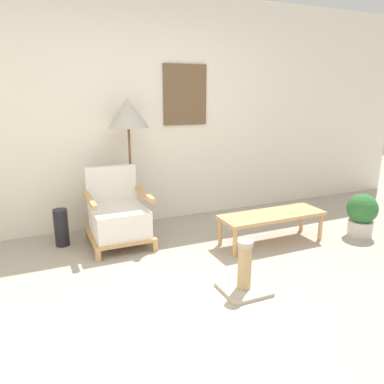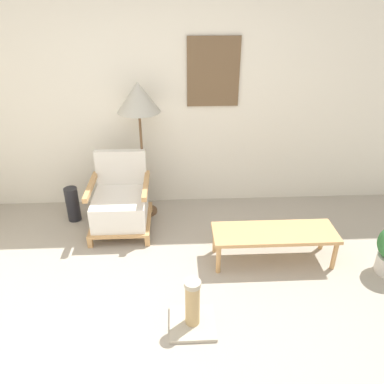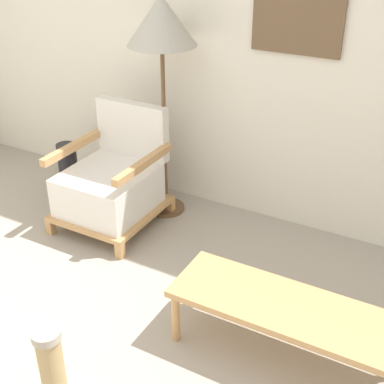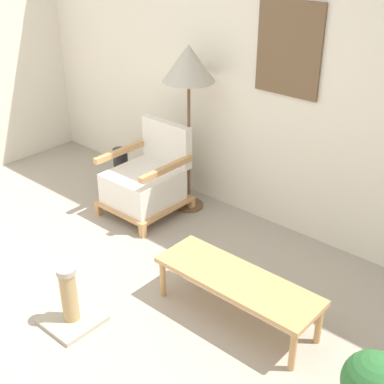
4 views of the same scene
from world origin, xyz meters
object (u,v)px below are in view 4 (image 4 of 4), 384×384
(scratching_post, at_px, (70,305))
(armchair, at_px, (147,181))
(vase, at_px, (121,168))
(floor_lamp, at_px, (189,69))
(coffee_table, at_px, (237,283))

(scratching_post, bearing_deg, armchair, 116.41)
(armchair, distance_m, vase, 0.61)
(armchair, bearing_deg, vase, 161.18)
(vase, distance_m, scratching_post, 2.04)
(armchair, height_order, floor_lamp, floor_lamp)
(armchair, height_order, scratching_post, armchair)
(floor_lamp, xyz_separation_m, scratching_post, (0.46, -1.73, -1.17))
(armchair, relative_size, coffee_table, 0.69)
(coffee_table, bearing_deg, vase, 158.09)
(floor_lamp, distance_m, scratching_post, 2.14)
(floor_lamp, xyz_separation_m, vase, (-0.80, -0.12, -1.12))
(floor_lamp, relative_size, coffee_table, 1.31)
(armchair, height_order, vase, armchair)
(armchair, relative_size, vase, 2.01)
(coffee_table, height_order, scratching_post, scratching_post)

